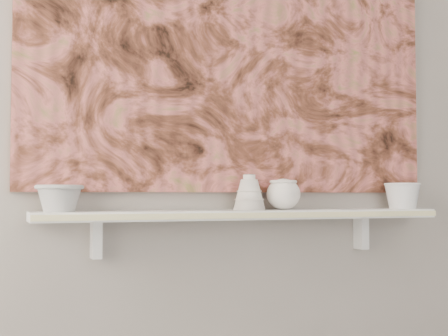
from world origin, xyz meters
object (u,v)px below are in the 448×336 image
shelf (247,215)px  bell_vessel (249,192)px  cup_cream (283,194)px  bowl_grey (59,198)px  bowl_white (402,196)px  painting (238,36)px

shelf → bell_vessel: (0.01, 0.00, 0.07)m
shelf → cup_cream: (0.14, 0.00, 0.07)m
bowl_grey → bowl_white: 1.24m
shelf → bell_vessel: size_ratio=11.68×
painting → cup_cream: bearing=-30.5°
shelf → bell_vessel: bearing=0.0°
cup_cream → bowl_white: cup_cream is taller
shelf → bowl_grey: bearing=180.0°
bell_vessel → shelf: bearing=180.0°
shelf → bell_vessel: bell_vessel is taller
painting → bell_vessel: (0.01, -0.08, -0.55)m
bell_vessel → bowl_white: (0.62, 0.00, -0.01)m
shelf → painting: (0.00, 0.08, 0.62)m
bowl_grey → bell_vessel: bell_vessel is taller
bowl_grey → bell_vessel: size_ratio=1.22×
shelf → bowl_grey: size_ratio=9.58×
shelf → bowl_grey: (-0.61, 0.00, 0.06)m
shelf → painting: size_ratio=0.93×
bell_vessel → bowl_white: bearing=0.0°
shelf → bowl_white: 0.63m
shelf → bowl_grey: bowl_grey is taller
bell_vessel → bowl_white: bell_vessel is taller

